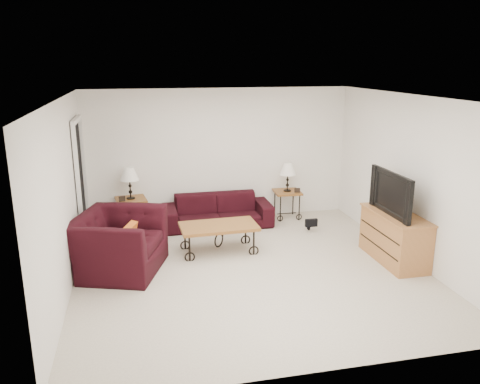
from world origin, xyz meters
name	(u,v)px	position (x,y,z in m)	size (l,w,h in m)	color
ground	(250,269)	(0.00, 0.00, 0.00)	(5.00, 5.00, 0.00)	beige
wall_back	(220,155)	(0.00, 2.50, 1.25)	(5.00, 0.02, 2.50)	white
wall_front	(315,256)	(0.00, -2.50, 1.25)	(5.00, 0.02, 2.50)	white
wall_left	(64,198)	(-2.50, 0.00, 1.25)	(0.02, 5.00, 2.50)	white
wall_right	(411,179)	(2.50, 0.00, 1.25)	(0.02, 5.00, 2.50)	white
ceiling	(251,98)	(0.00, 0.00, 2.50)	(5.00, 5.00, 0.00)	white
doorway	(81,184)	(-2.47, 1.65, 1.02)	(0.08, 0.94, 2.04)	black
sofa	(218,211)	(-0.14, 2.02, 0.29)	(1.99, 0.78, 0.58)	black
side_table_left	(132,214)	(-1.69, 2.20, 0.29)	(0.53, 0.53, 0.57)	brown
side_table_right	(287,204)	(1.27, 2.20, 0.27)	(0.50, 0.50, 0.54)	brown
lamp_left	(130,183)	(-1.69, 2.20, 0.86)	(0.33, 0.33, 0.57)	black
lamp_right	(288,177)	(1.27, 2.20, 0.82)	(0.31, 0.31, 0.54)	black
photo_frame_left	(122,199)	(-1.84, 2.05, 0.62)	(0.11, 0.02, 0.10)	black
photo_frame_right	(297,190)	(1.42, 2.05, 0.59)	(0.11, 0.01, 0.09)	black
coffee_table	(219,238)	(-0.33, 0.77, 0.23)	(1.22, 0.66, 0.46)	brown
armchair	(118,243)	(-1.88, 0.39, 0.43)	(1.31, 1.15, 0.85)	black
throw_pillow	(129,237)	(-1.73, 0.34, 0.52)	(0.39, 0.10, 0.39)	#CD691A
tv_stand	(394,237)	(2.23, -0.14, 0.38)	(0.52, 1.26, 0.75)	#BB7745
television	(397,193)	(2.21, -0.14, 1.08)	(1.13, 0.15, 0.65)	black
backpack	(309,219)	(1.44, 1.43, 0.22)	(0.34, 0.26, 0.44)	black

